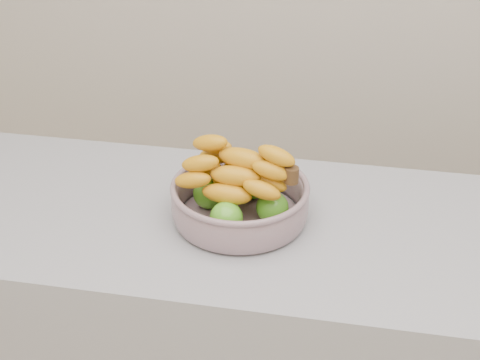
# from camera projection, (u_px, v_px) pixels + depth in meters

# --- Properties ---
(fruit_bowl) EXTENTS (0.31, 0.31, 0.18)m
(fruit_bowl) POSITION_uv_depth(u_px,v_px,m) (240.00, 197.00, 1.47)
(fruit_bowl) COLOR #93A4B1
(fruit_bowl) RESTS_ON counter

